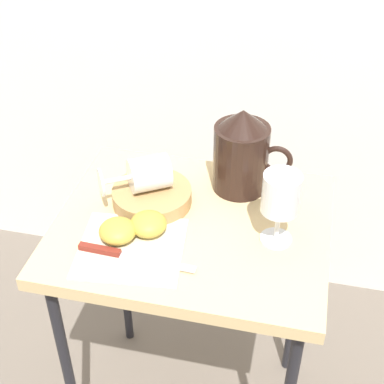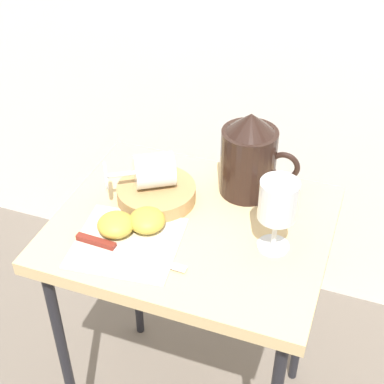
{
  "view_description": "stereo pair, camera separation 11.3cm",
  "coord_description": "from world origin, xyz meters",
  "px_view_note": "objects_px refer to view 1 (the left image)",
  "views": [
    {
      "loc": [
        0.2,
        -0.87,
        1.44
      ],
      "look_at": [
        0.0,
        0.0,
        0.75
      ],
      "focal_mm": 53.15,
      "sensor_mm": 36.0,
      "label": 1
    },
    {
      "loc": [
        0.31,
        -0.84,
        1.44
      ],
      "look_at": [
        0.0,
        0.0,
        0.75
      ],
      "focal_mm": 53.15,
      "sensor_mm": 36.0,
      "label": 2
    }
  ],
  "objects_px": {
    "basket_tray": "(152,196)",
    "knife": "(119,254)",
    "table": "(192,247)",
    "pitcher": "(241,157)",
    "wine_glass_upright": "(281,197)",
    "wine_glass_tipped_near": "(147,174)",
    "apple_half_left": "(118,231)",
    "apple_half_right": "(148,224)"
  },
  "relations": [
    {
      "from": "pitcher",
      "to": "wine_glass_upright",
      "type": "relative_size",
      "value": 1.24
    },
    {
      "from": "table",
      "to": "wine_glass_upright",
      "type": "bearing_deg",
      "value": -4.51
    },
    {
      "from": "basket_tray",
      "to": "apple_half_right",
      "type": "height_order",
      "value": "apple_half_right"
    },
    {
      "from": "table",
      "to": "wine_glass_tipped_near",
      "type": "xyz_separation_m",
      "value": [
        -0.11,
        0.05,
        0.14
      ]
    },
    {
      "from": "knife",
      "to": "wine_glass_upright",
      "type": "bearing_deg",
      "value": 22.06
    },
    {
      "from": "basket_tray",
      "to": "apple_half_left",
      "type": "bearing_deg",
      "value": -103.93
    },
    {
      "from": "apple_half_right",
      "to": "wine_glass_tipped_near",
      "type": "bearing_deg",
      "value": 106.67
    },
    {
      "from": "table",
      "to": "knife",
      "type": "xyz_separation_m",
      "value": [
        -0.11,
        -0.13,
        0.08
      ]
    },
    {
      "from": "basket_tray",
      "to": "apple_half_right",
      "type": "xyz_separation_m",
      "value": [
        0.02,
        -0.1,
        0.01
      ]
    },
    {
      "from": "basket_tray",
      "to": "wine_glass_upright",
      "type": "xyz_separation_m",
      "value": [
        0.27,
        -0.06,
        0.09
      ]
    },
    {
      "from": "basket_tray",
      "to": "pitcher",
      "type": "relative_size",
      "value": 0.88
    },
    {
      "from": "apple_half_right",
      "to": "wine_glass_upright",
      "type": "bearing_deg",
      "value": 8.46
    },
    {
      "from": "table",
      "to": "wine_glass_tipped_near",
      "type": "relative_size",
      "value": 4.17
    },
    {
      "from": "basket_tray",
      "to": "apple_half_left",
      "type": "xyz_separation_m",
      "value": [
        -0.03,
        -0.13,
        0.01
      ]
    },
    {
      "from": "knife",
      "to": "basket_tray",
      "type": "bearing_deg",
      "value": 84.96
    },
    {
      "from": "wine_glass_upright",
      "to": "wine_glass_tipped_near",
      "type": "height_order",
      "value": "wine_glass_upright"
    },
    {
      "from": "basket_tray",
      "to": "apple_half_right",
      "type": "bearing_deg",
      "value": -77.94
    },
    {
      "from": "apple_half_right",
      "to": "knife",
      "type": "bearing_deg",
      "value": -114.57
    },
    {
      "from": "apple_half_right",
      "to": "pitcher",
      "type": "bearing_deg",
      "value": 52.03
    },
    {
      "from": "table",
      "to": "apple_half_right",
      "type": "relative_size",
      "value": 8.95
    },
    {
      "from": "pitcher",
      "to": "apple_half_left",
      "type": "bearing_deg",
      "value": -131.9
    },
    {
      "from": "wine_glass_tipped_near",
      "to": "knife",
      "type": "xyz_separation_m",
      "value": [
        -0.01,
        -0.18,
        -0.06
      ]
    },
    {
      "from": "wine_glass_upright",
      "to": "apple_half_right",
      "type": "height_order",
      "value": "wine_glass_upright"
    },
    {
      "from": "table",
      "to": "pitcher",
      "type": "xyz_separation_m",
      "value": [
        0.08,
        0.15,
        0.15
      ]
    },
    {
      "from": "apple_half_left",
      "to": "apple_half_right",
      "type": "xyz_separation_m",
      "value": [
        0.05,
        0.03,
        0.0
      ]
    },
    {
      "from": "apple_half_left",
      "to": "basket_tray",
      "type": "bearing_deg",
      "value": 76.07
    },
    {
      "from": "knife",
      "to": "table",
      "type": "bearing_deg",
      "value": 48.88
    },
    {
      "from": "wine_glass_tipped_near",
      "to": "pitcher",
      "type": "bearing_deg",
      "value": 27.25
    },
    {
      "from": "table",
      "to": "apple_half_left",
      "type": "height_order",
      "value": "apple_half_left"
    },
    {
      "from": "wine_glass_upright",
      "to": "knife",
      "type": "bearing_deg",
      "value": -157.94
    },
    {
      "from": "wine_glass_tipped_near",
      "to": "basket_tray",
      "type": "bearing_deg",
      "value": -26.64
    },
    {
      "from": "pitcher",
      "to": "apple_half_right",
      "type": "height_order",
      "value": "pitcher"
    },
    {
      "from": "apple_half_right",
      "to": "apple_half_left",
      "type": "bearing_deg",
      "value": -147.66
    },
    {
      "from": "basket_tray",
      "to": "knife",
      "type": "bearing_deg",
      "value": -95.04
    },
    {
      "from": "table",
      "to": "pitcher",
      "type": "relative_size",
      "value": 3.44
    },
    {
      "from": "wine_glass_upright",
      "to": "apple_half_left",
      "type": "height_order",
      "value": "wine_glass_upright"
    },
    {
      "from": "basket_tray",
      "to": "knife",
      "type": "height_order",
      "value": "basket_tray"
    },
    {
      "from": "wine_glass_tipped_near",
      "to": "apple_half_right",
      "type": "xyz_separation_m",
      "value": [
        0.03,
        -0.1,
        -0.05
      ]
    },
    {
      "from": "table",
      "to": "apple_half_left",
      "type": "relative_size",
      "value": 8.95
    },
    {
      "from": "table",
      "to": "pitcher",
      "type": "distance_m",
      "value": 0.22
    },
    {
      "from": "wine_glass_upright",
      "to": "apple_half_left",
      "type": "distance_m",
      "value": 0.33
    },
    {
      "from": "table",
      "to": "knife",
      "type": "bearing_deg",
      "value": -131.12
    }
  ]
}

